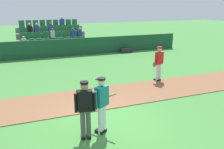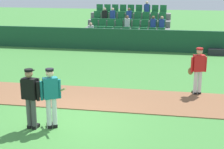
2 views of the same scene
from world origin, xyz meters
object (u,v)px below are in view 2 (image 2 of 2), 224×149
Objects in this scene: batter_teal_jersey at (51,96)px; runner_red_jersey at (198,69)px; equipment_bag at (216,52)px; umpire_home_plate at (31,95)px.

batter_teal_jersey is 5.66m from runner_red_jersey.
batter_teal_jersey is 1.00× the size of runner_red_jersey.
equipment_bag is at bearing 62.30° from batter_teal_jersey.
batter_teal_jersey is 1.00× the size of umpire_home_plate.
umpire_home_plate is 1.00× the size of runner_red_jersey.
runner_red_jersey reaches higher than equipment_bag.
batter_teal_jersey is 1.96× the size of equipment_bag.
batter_teal_jersey and runner_red_jersey have the same top height.
umpire_home_plate is 1.96× the size of equipment_bag.
umpire_home_plate is 6.17m from runner_red_jersey.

